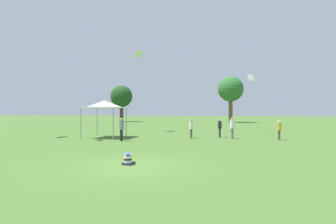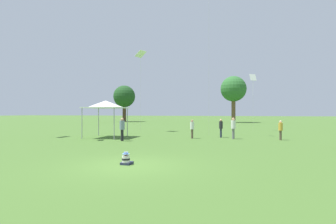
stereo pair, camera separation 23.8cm
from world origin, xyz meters
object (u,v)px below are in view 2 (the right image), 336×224
at_px(person_standing_2, 281,128).
at_px(distant_tree_0, 124,97).
at_px(person_standing_0, 192,127).
at_px(person_standing_3, 233,126).
at_px(canopy_tent, 106,105).
at_px(kite_3, 141,56).
at_px(distant_tree_1, 233,89).
at_px(kite_1, 253,79).
at_px(person_standing_4, 122,127).
at_px(person_standing_5, 221,126).
at_px(seated_toddler, 126,159).

bearing_deg(person_standing_2, distant_tree_0, 54.16).
bearing_deg(person_standing_2, person_standing_0, 107.98).
height_order(person_standing_3, canopy_tent, canopy_tent).
relative_size(kite_3, distant_tree_1, 0.92).
bearing_deg(kite_1, kite_3, -148.19).
xyz_separation_m(distant_tree_0, distant_tree_1, (24.70, 2.21, 1.31)).
relative_size(person_standing_4, distant_tree_1, 0.18).
bearing_deg(distant_tree_1, person_standing_4, -99.88).
bearing_deg(person_standing_5, person_standing_2, -36.91).
relative_size(person_standing_0, distant_tree_1, 0.16).
xyz_separation_m(person_standing_4, kite_3, (-2.40, 9.71, 7.65)).
height_order(seated_toddler, kite_1, kite_1).
height_order(person_standing_0, kite_1, kite_1).
height_order(seated_toddler, person_standing_3, person_standing_3).
bearing_deg(person_standing_4, person_standing_5, -112.87).
relative_size(seated_toddler, person_standing_2, 0.35).
bearing_deg(distant_tree_0, person_standing_2, -48.67).
distance_m(person_standing_0, person_standing_2, 7.00).
bearing_deg(canopy_tent, person_standing_5, 15.92).
bearing_deg(distant_tree_0, person_standing_4, -64.71).
xyz_separation_m(kite_1, distant_tree_0, (-27.84, 23.00, -0.31)).
bearing_deg(person_standing_4, canopy_tent, -5.85).
relative_size(person_standing_5, distant_tree_0, 0.19).
distance_m(person_standing_4, distant_tree_1, 40.87).
relative_size(canopy_tent, distant_tree_1, 0.34).
bearing_deg(kite_3, kite_1, 176.44).
bearing_deg(person_standing_0, kite_3, 114.31).
bearing_deg(distant_tree_0, person_standing_3, -52.45).
xyz_separation_m(person_standing_0, person_standing_2, (6.97, 0.63, -0.02)).
xyz_separation_m(person_standing_5, kite_3, (-9.47, 4.90, 7.73)).
distance_m(person_standing_5, distant_tree_0, 41.43).
bearing_deg(person_standing_2, kite_3, 80.92).
height_order(person_standing_3, kite_1, kite_1).
xyz_separation_m(person_standing_5, distant_tree_1, (-0.14, 35.00, 6.20)).
xyz_separation_m(person_standing_0, distant_tree_1, (2.13, 36.43, 6.22)).
relative_size(seated_toddler, distant_tree_1, 0.05).
bearing_deg(distant_tree_1, person_standing_0, -93.34).
bearing_deg(canopy_tent, person_standing_4, -38.73).
bearing_deg(person_standing_3, person_standing_5, 62.41).
distance_m(person_standing_0, person_standing_4, 5.88).
relative_size(person_standing_4, person_standing_5, 1.10).
distance_m(person_standing_3, distant_tree_1, 36.46).
height_order(person_standing_2, person_standing_4, person_standing_4).
bearing_deg(distant_tree_1, distant_tree_0, -174.89).
bearing_deg(person_standing_5, canopy_tent, 168.66).
bearing_deg(distant_tree_0, canopy_tent, -66.85).
bearing_deg(kite_1, person_standing_2, -70.49).
distance_m(person_standing_2, person_standing_3, 3.63).
bearing_deg(person_standing_0, person_standing_3, -15.81).
bearing_deg(person_standing_2, seated_toddler, 161.06).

